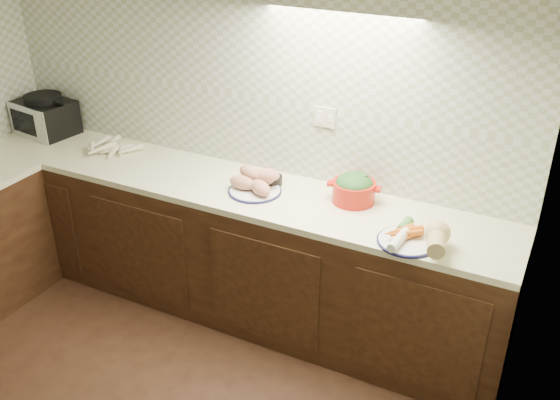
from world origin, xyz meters
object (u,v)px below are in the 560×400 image
at_px(onion_bowl, 271,178).
at_px(veg_plate, 422,235).
at_px(parsnip_pile, 107,149).
at_px(dutch_oven, 354,188).
at_px(sweet_potato_plate, 256,183).
at_px(toaster_oven, 45,116).

xyz_separation_m(onion_bowl, veg_plate, (1.01, -0.27, 0.01)).
xyz_separation_m(parsnip_pile, dutch_oven, (1.74, 0.09, 0.06)).
bearing_deg(sweet_potato_plate, onion_bowl, 75.79).
distance_m(toaster_oven, sweet_potato_plate, 1.81).
bearing_deg(onion_bowl, toaster_oven, 179.79).
bearing_deg(sweet_potato_plate, parsnip_pile, 177.65).
distance_m(toaster_oven, onion_bowl, 1.84).
relative_size(sweet_potato_plate, veg_plate, 0.85).
height_order(onion_bowl, veg_plate, veg_plate).
bearing_deg(veg_plate, onion_bowl, 164.85).
distance_m(parsnip_pile, onion_bowl, 1.21).
bearing_deg(sweet_potato_plate, toaster_oven, 175.63).
height_order(onion_bowl, dutch_oven, dutch_oven).
relative_size(toaster_oven, sweet_potato_plate, 1.38).
bearing_deg(toaster_oven, sweet_potato_plate, 3.55).
distance_m(dutch_oven, veg_plate, 0.56).
xyz_separation_m(toaster_oven, dutch_oven, (2.37, 0.00, -0.05)).
bearing_deg(veg_plate, dutch_oven, 149.25).
relative_size(onion_bowl, dutch_oven, 0.45).
height_order(sweet_potato_plate, veg_plate, sweet_potato_plate).
xyz_separation_m(sweet_potato_plate, veg_plate, (1.04, -0.14, -0.00)).
xyz_separation_m(toaster_oven, parsnip_pile, (0.63, -0.09, -0.11)).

